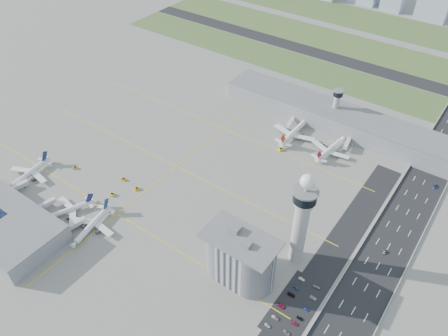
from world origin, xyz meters
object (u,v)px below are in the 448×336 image
Objects in this scene: secondary_tower at (336,104)px; airplane_near_c at (90,223)px; airplane_near_b at (66,208)px; car_lot_5 at (302,279)px; jet_bridge_near_1 at (36,211)px; car_lot_10 at (313,298)px; car_hw_1 at (385,252)px; car_lot_7 at (294,323)px; car_lot_11 at (316,287)px; admin_building at (240,257)px; car_lot_6 at (286,333)px; car_hw_4 at (439,138)px; airplane_far_a at (295,129)px; car_lot_4 at (296,288)px; car_lot_8 at (300,318)px; tug_4 at (281,149)px; jet_bridge_far_1 at (349,140)px; tug_3 at (137,189)px; airplane_near_a at (27,171)px; tug_2 at (123,179)px; jet_bridge_near_2 at (66,231)px; jet_bridge_far_0 at (293,119)px; jet_bridge_near_0 at (9,193)px; car_lot_1 at (275,318)px; car_lot_2 at (281,306)px; car_lot_0 at (267,325)px; tug_5 at (324,145)px; control_tower at (302,216)px; car_lot_3 at (291,295)px; car_lot_9 at (306,309)px; airplane_far_b at (331,146)px; tug_1 at (112,194)px; car_hw_2 at (435,186)px; tug_0 at (75,168)px.

secondary_tower is 212.26m from airplane_near_c.
airplane_near_b is 9.85× the size of car_lot_5.
jet_bridge_near_1 reaches higher than car_lot_10.
car_hw_1 is (158.20, 90.64, -4.83)m from airplane_near_c.
car_lot_11 is at bearing -1.97° from car_lot_7.
admin_building is 99.64m from airplane_near_c.
car_lot_6 is 1.21× the size of car_hw_4.
airplane_far_a is (-18.10, -34.15, -12.72)m from secondary_tower.
car_lot_8 is at bearing -142.13° from car_lot_4.
tug_4 is at bearing 29.57° from car_lot_7.
jet_bridge_far_1 is 168.89m from tug_3.
airplane_near_a is 69.03m from tug_2.
tug_4 is 119.53m from car_lot_5.
jet_bridge_near_2 is 200.68m from jet_bridge_far_0.
car_lot_4 is (126.89, 37.19, -4.81)m from airplane_near_c.
car_lot_4 is at bearing -65.85° from jet_bridge_near_0.
airplane_near_c is 10.54× the size of car_lot_5.
car_lot_7 is at bearing 4.07° from jet_bridge_far_1.
car_lot_1 is 9.83m from car_lot_6.
airplane_near_c is 142.89m from car_lot_11.
tug_4 is at bearing 35.81° from car_lot_2.
airplane_near_b is 18.62m from jet_bridge_near_2.
car_hw_1 is (32.53, 68.29, -0.04)m from car_lot_2.
car_lot_6 is at bearing -72.80° from car_lot_0.
tug_5 is (26.11, 0.72, -5.18)m from airplane_far_a.
car_lot_7 reaches higher than car_lot_6.
admin_building is at bearing -123.70° from control_tower.
car_lot_1 is at bearing 174.79° from car_lot_3.
car_lot_10 is at bearing -68.00° from car_lot_3.
jet_bridge_far_0 reaches higher than car_lot_10.
airplane_near_a is at bearing 101.80° from car_lot_9.
airplane_far_b reaches higher than car_lot_10.
tug_1 is 165.28m from tug_5.
car_lot_8 is 15.28m from car_lot_10.
airplane_far_a is at bearing 132.47° from airplane_near_a.
tug_1 is 149.83m from car_lot_8.
airplane_near_a is 187.90m from tug_4.
airplane_far_a reaches higher than tug_2.
secondary_tower is 8.27× the size of car_lot_1.
secondary_tower is 167.56m from car_lot_11.
car_lot_7 reaches higher than car_lot_4.
car_lot_10 is at bearing -64.44° from jet_bridge_near_1.
jet_bridge_far_0 reaches higher than tug_1.
car_lot_2 is (195.16, 34.68, -2.23)m from jet_bridge_near_0.
car_lot_8 is at bearing 87.81° from airplane_near_c.
car_lot_3 is at bearing -111.52° from car_hw_2.
admin_building is 9.24× the size of car_hw_2.
car_hw_1 is at bearing -16.51° from car_lot_0.
tug_3 is at bearing -114.39° from tug_0.
airplane_near_b reaches higher than tug_1.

